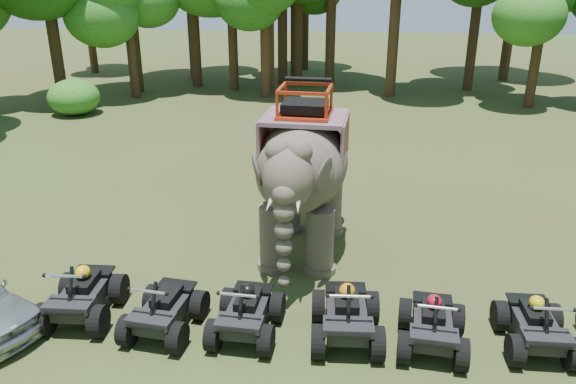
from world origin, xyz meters
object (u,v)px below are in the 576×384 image
at_px(atv_5, 537,319).
at_px(atv_0, 81,288).
at_px(elephant, 304,171).
at_px(atv_4, 433,318).
at_px(atv_3, 347,308).
at_px(atv_1, 164,303).
at_px(atv_2, 246,306).

bearing_deg(atv_5, atv_0, 178.90).
relative_size(elephant, atv_0, 2.78).
bearing_deg(atv_0, atv_4, -4.35).
xyz_separation_m(atv_0, atv_3, (5.43, -0.12, 0.01)).
distance_m(elephant, atv_1, 4.77).
relative_size(atv_0, atv_1, 1.06).
distance_m(elephant, atv_5, 6.12).
xyz_separation_m(atv_0, atv_5, (9.01, -0.01, -0.05)).
height_order(elephant, atv_5, elephant).
bearing_deg(atv_3, atv_5, -1.61).
bearing_deg(elephant, atv_2, -98.44).
bearing_deg(atv_3, elephant, 104.42).
xyz_separation_m(atv_1, atv_2, (1.64, 0.07, -0.00)).
bearing_deg(atv_1, elephant, 64.15).
distance_m(elephant, atv_4, 4.91).
xyz_separation_m(atv_3, atv_4, (1.63, -0.09, -0.05)).
height_order(atv_4, atv_5, atv_4).
bearing_deg(atv_2, atv_4, 3.25).
bearing_deg(atv_0, elephant, 36.97).
height_order(atv_0, atv_1, atv_0).
bearing_deg(atv_4, atv_5, 11.12).
xyz_separation_m(elephant, atv_1, (-2.43, -3.81, -1.51)).
xyz_separation_m(atv_3, atv_5, (3.58, 0.11, -0.05)).
xyz_separation_m(atv_0, atv_2, (3.47, -0.21, -0.04)).
bearing_deg(atv_1, atv_4, 7.53).
bearing_deg(atv_1, atv_3, 9.26).
bearing_deg(atv_2, atv_0, 179.79).
xyz_separation_m(atv_2, atv_4, (3.59, 0.00, -0.01)).
height_order(atv_0, atv_2, atv_0).
distance_m(atv_3, atv_5, 3.58).
relative_size(atv_0, atv_4, 1.07).
height_order(atv_1, atv_4, atv_1).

